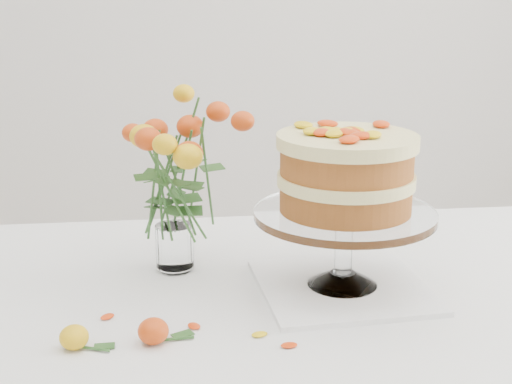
% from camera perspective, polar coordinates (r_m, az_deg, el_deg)
% --- Properties ---
extents(table, '(1.43, 0.93, 0.76)m').
position_cam_1_polar(table, '(1.29, 0.41, -11.74)').
color(table, tan).
rests_on(table, ground).
extents(napkin, '(0.31, 0.31, 0.01)m').
position_cam_1_polar(napkin, '(1.30, 6.90, -7.51)').
color(napkin, white).
rests_on(napkin, table).
extents(cake_stand, '(0.32, 0.32, 0.28)m').
position_cam_1_polar(cake_stand, '(1.23, 7.20, 0.86)').
color(cake_stand, white).
rests_on(cake_stand, napkin).
extents(rose_vase, '(0.28, 0.28, 0.36)m').
position_cam_1_polar(rose_vase, '(1.31, -6.75, 2.37)').
color(rose_vase, white).
rests_on(rose_vase, table).
extents(loose_rose_near, '(0.08, 0.04, 0.04)m').
position_cam_1_polar(loose_rose_near, '(1.12, -14.33, -11.20)').
color(loose_rose_near, '#F8B115').
rests_on(loose_rose_near, table).
extents(loose_rose_far, '(0.09, 0.05, 0.04)m').
position_cam_1_polar(loose_rose_far, '(1.11, -8.20, -10.96)').
color(loose_rose_far, '#CE3F0A').
rests_on(loose_rose_far, table).
extents(stray_petal_a, '(0.03, 0.02, 0.00)m').
position_cam_1_polar(stray_petal_a, '(1.16, -4.98, -10.65)').
color(stray_petal_a, yellow).
rests_on(stray_petal_a, table).
extents(stray_petal_b, '(0.03, 0.02, 0.00)m').
position_cam_1_polar(stray_petal_b, '(1.13, 0.28, -11.33)').
color(stray_petal_b, yellow).
rests_on(stray_petal_b, table).
extents(stray_petal_c, '(0.03, 0.02, 0.00)m').
position_cam_1_polar(stray_petal_c, '(1.10, 2.66, -12.17)').
color(stray_petal_c, yellow).
rests_on(stray_petal_c, table).
extents(stray_petal_d, '(0.03, 0.02, 0.00)m').
position_cam_1_polar(stray_petal_d, '(1.21, -11.81, -9.75)').
color(stray_petal_d, yellow).
rests_on(stray_petal_d, table).
extents(stray_petal_e, '(0.03, 0.02, 0.00)m').
position_cam_1_polar(stray_petal_e, '(1.15, -14.13, -11.29)').
color(stray_petal_e, yellow).
rests_on(stray_petal_e, table).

